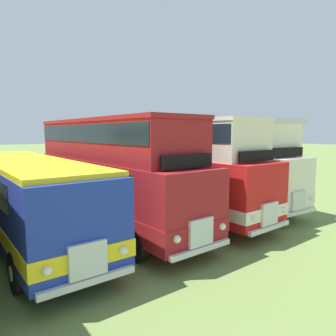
% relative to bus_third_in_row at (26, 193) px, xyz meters
% --- Properties ---
extents(ground_plane, '(200.00, 200.00, 0.00)m').
position_rel_bus_third_in_row_xyz_m(ground_plane, '(1.64, -0.32, -1.76)').
color(ground_plane, olive).
extents(bus_third_in_row, '(2.76, 11.08, 2.99)m').
position_rel_bus_third_in_row_xyz_m(bus_third_in_row, '(0.00, 0.00, 0.00)').
color(bus_third_in_row, '#1E339E').
rests_on(bus_third_in_row, ground).
extents(bus_fourth_in_row, '(2.87, 10.54, 4.49)m').
position_rel_bus_third_in_row_xyz_m(bus_fourth_in_row, '(3.27, -0.29, 0.71)').
color(bus_fourth_in_row, maroon).
rests_on(bus_fourth_in_row, ground).
extents(bus_fifth_in_row, '(2.94, 10.99, 4.49)m').
position_rel_bus_third_in_row_xyz_m(bus_fifth_in_row, '(6.54, -0.00, 0.72)').
color(bus_fifth_in_row, red).
rests_on(bus_fifth_in_row, ground).
extents(bus_sixth_in_row, '(3.13, 10.16, 4.52)m').
position_rel_bus_third_in_row_xyz_m(bus_sixth_in_row, '(9.83, 0.11, 0.60)').
color(bus_sixth_in_row, silver).
rests_on(bus_sixth_in_row, ground).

